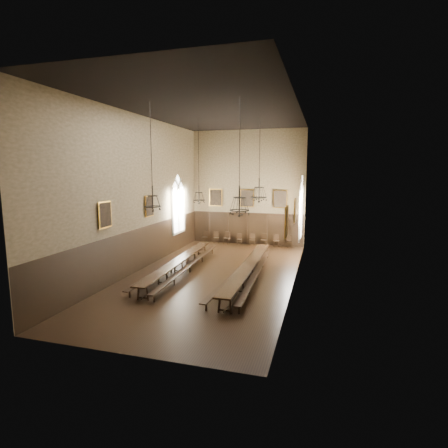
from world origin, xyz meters
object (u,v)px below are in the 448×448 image
at_px(bench_right_inner, 239,273).
at_px(chandelier_front_left, 153,199).
at_px(chandelier_front_right, 239,203).
at_px(table_left, 179,266).
at_px(chair_0, 205,239).
at_px(chair_1, 216,240).
at_px(chair_5, 264,242).
at_px(table_right, 248,271).
at_px(chair_6, 276,243).
at_px(bench_left_inner, 190,267).
at_px(bench_left_outer, 171,268).
at_px(chair_4, 252,242).
at_px(chandelier_back_left, 199,194).
at_px(chair_2, 227,240).
at_px(chair_7, 289,244).
at_px(chair_3, 239,241).
at_px(chandelier_back_right, 259,192).
at_px(bench_right_outer, 257,274).

relative_size(bench_right_inner, chandelier_front_left, 2.06).
bearing_deg(chandelier_front_right, table_left, 146.46).
height_order(table_left, chair_0, chair_0).
bearing_deg(table_left, chair_1, 92.91).
xyz_separation_m(table_left, chair_5, (3.47, 8.63, -0.09)).
bearing_deg(table_right, chair_6, 87.60).
relative_size(table_right, chair_0, 11.68).
relative_size(bench_left_inner, chandelier_front_right, 2.05).
bearing_deg(bench_left_inner, bench_left_outer, -161.43).
relative_size(chair_4, chandelier_front_right, 0.18).
height_order(chair_5, chandelier_back_left, chandelier_back_left).
distance_m(chair_2, chair_5, 3.00).
xyz_separation_m(bench_left_outer, chair_5, (3.90, 8.74, 0.03)).
bearing_deg(chair_7, chair_3, 160.84).
distance_m(chair_0, chandelier_back_left, 7.35).
xyz_separation_m(bench_right_inner, chair_5, (-0.11, 8.75, 0.00)).
bearing_deg(chair_7, table_right, -118.49).
height_order(chair_4, chair_7, chair_7).
bearing_deg(chandelier_back_left, chair_2, 88.07).
height_order(table_left, chair_7, chair_7).
xyz_separation_m(chair_4, chandelier_front_right, (1.69, -11.44, 4.10)).
distance_m(table_right, chandelier_front_right, 4.82).
bearing_deg(chandelier_back_right, bench_right_outer, -80.83).
bearing_deg(bench_right_outer, chair_6, 90.53).
bearing_deg(chandelier_front_right, bench_left_inner, 140.11).
relative_size(chair_5, chair_7, 1.08).
xyz_separation_m(bench_left_outer, chair_3, (1.93, 8.75, -0.01)).
relative_size(table_left, chandelier_back_left, 1.94).
distance_m(bench_right_outer, chair_7, 8.68).
height_order(chair_6, chandelier_back_left, chandelier_back_left).
xyz_separation_m(chair_5, chandelier_back_left, (-3.20, -5.87, 4.08)).
xyz_separation_m(chair_0, chandelier_front_left, (1.38, -11.54, 4.19)).
xyz_separation_m(table_right, bench_right_inner, (-0.53, -0.06, -0.12)).
xyz_separation_m(bench_left_outer, chair_2, (0.90, 8.70, 0.03)).
distance_m(table_right, chair_3, 9.09).
bearing_deg(bench_left_outer, table_left, 14.14).
relative_size(table_right, chandelier_back_left, 2.08).
bearing_deg(chair_0, chair_5, 9.33).
height_order(chair_7, chandelier_front_right, chandelier_front_right).
bearing_deg(chair_1, chandelier_back_right, -70.20).
bearing_deg(chair_2, chair_3, 13.24).
bearing_deg(chandelier_back_left, table_right, -36.32).
bearing_deg(chair_6, chair_5, 163.82).
distance_m(chair_1, chandelier_back_left, 7.23).
distance_m(chair_1, chandelier_front_left, 12.32).
xyz_separation_m(chair_3, chandelier_back_right, (2.63, -5.99, 4.28)).
distance_m(chair_5, chandelier_back_left, 7.83).
bearing_deg(table_right, chandelier_front_right, -87.40).
xyz_separation_m(chandelier_back_right, chandelier_front_right, (0.10, -5.47, -0.17)).
bearing_deg(chair_5, table_right, -82.27).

